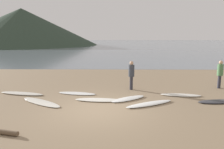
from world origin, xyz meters
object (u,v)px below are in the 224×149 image
Objects in this scene: surfboard_1 at (41,102)px; surfboard_3 at (99,100)px; surfboard_7 at (218,101)px; person_1 at (131,73)px; surfboard_2 at (77,93)px; surfboard_6 at (181,95)px; surfboard_5 at (149,104)px; surfboard_0 at (22,93)px; person_0 at (220,72)px; surfboard_4 at (128,99)px.

surfboard_1 is 1.10× the size of surfboard_3.
surfboard_7 is 1.18× the size of person_1.
surfboard_1 is 1.22× the size of surfboard_2.
surfboard_6 reaches higher than surfboard_1.
person_1 reaches higher than surfboard_5.
surfboard_5 is at bearing -15.22° from surfboard_2.
person_0 is (10.95, 1.44, 0.91)m from surfboard_0.
surfboard_4 reaches higher than surfboard_6.
surfboard_0 is at bearing -166.79° from surfboard_2.
surfboard_3 is 1.18× the size of surfboard_7.
surfboard_4 is 2.82m from surfboard_6.
surfboard_2 is at bearing -84.96° from person_0.
surfboard_0 is 1.50× the size of person_1.
person_0 is (9.45, 2.91, 0.92)m from surfboard_1.
surfboard_3 is 7.32m from person_0.
surfboard_6 is at bearing -19.51° from surfboard_4.
surfboard_0 is 1.08× the size of surfboard_3.
surfboard_0 and surfboard_4 have the same top height.
surfboard_0 is 11.08m from person_0.
surfboard_4 is 4.14m from surfboard_7.
surfboard_5 is at bearing -1.77° from surfboard_0.
surfboard_4 is at bearing 167.05° from surfboard_7.
surfboard_2 is 1.25× the size of person_1.
surfboard_5 reaches higher than surfboard_4.
surfboard_7 reaches higher than surfboard_6.
surfboard_0 is 1.51× the size of person_0.
person_0 reaches higher than surfboard_2.
surfboard_7 is 1.19× the size of person_0.
surfboard_5 is 1.25× the size of surfboard_7.
surfboard_0 reaches higher than surfboard_6.
surfboard_7 is (1.39, -1.10, 0.00)m from surfboard_6.
surfboard_0 is at bearing 138.38° from surfboard_5.
surfboard_4 reaches higher than surfboard_2.
person_1 is at bearing 75.64° from surfboard_5.
person_0 is at bearing 20.76° from surfboard_2.
person_1 is at bearing 23.13° from surfboard_0.
surfboard_0 is 1.21× the size of surfboard_6.
person_1 is (-3.84, 2.35, 0.92)m from surfboard_7.
surfboard_4 is at bearing -9.26° from surfboard_2.
surfboard_5 is (4.93, -0.21, 0.01)m from surfboard_1.
surfboard_6 is at bearing 11.96° from surfboard_5.
person_1 reaches higher than surfboard_3.
surfboard_5 reaches higher than surfboard_2.
person_0 reaches higher than surfboard_7.
surfboard_2 is 0.90× the size of surfboard_3.
surfboard_1 is 1.04× the size of surfboard_5.
surfboard_1 is 1.30× the size of surfboard_4.
surfboard_0 reaches higher than surfboard_7.
person_0 is at bearing 20.30° from surfboard_0.
surfboard_5 is (6.43, -1.67, 0.00)m from surfboard_0.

